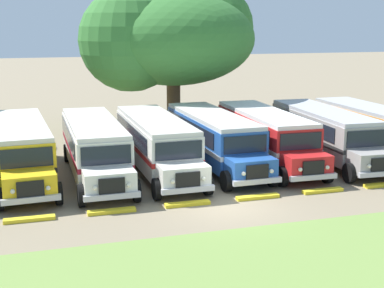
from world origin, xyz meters
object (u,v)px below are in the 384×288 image
(broad_shade_tree, at_px, (170,38))
(parked_bus_slot_6, at_px, (325,132))
(parked_bus_slot_3, at_px, (156,141))
(parked_bus_slot_5, at_px, (266,134))
(parked_bus_slot_4, at_px, (214,137))
(parked_bus_slot_1, at_px, (22,147))
(parked_bus_slot_2, at_px, (94,145))
(parked_bus_slot_7, at_px, (373,128))

(broad_shade_tree, bearing_deg, parked_bus_slot_6, -58.52)
(parked_bus_slot_3, relative_size, parked_bus_slot_6, 1.00)
(parked_bus_slot_5, relative_size, parked_bus_slot_6, 1.00)
(parked_bus_slot_4, xyz_separation_m, broad_shade_tree, (0.13, 10.08, 5.13))
(parked_bus_slot_3, height_order, parked_bus_slot_4, same)
(parked_bus_slot_1, xyz_separation_m, broad_shade_tree, (10.28, 9.86, 5.13))
(parked_bus_slot_3, bearing_deg, parked_bus_slot_1, -95.17)
(parked_bus_slot_3, xyz_separation_m, parked_bus_slot_6, (9.94, -0.20, 0.00))
(parked_bus_slot_2, relative_size, parked_bus_slot_5, 1.00)
(parked_bus_slot_1, xyz_separation_m, parked_bus_slot_6, (16.77, -0.74, 0.00))
(parked_bus_slot_3, relative_size, broad_shade_tree, 0.83)
(parked_bus_slot_2, bearing_deg, parked_bus_slot_5, 90.91)
(parked_bus_slot_1, distance_m, parked_bus_slot_3, 6.85)
(broad_shade_tree, bearing_deg, parked_bus_slot_7, -47.12)
(parked_bus_slot_1, height_order, parked_bus_slot_7, same)
(parked_bus_slot_1, distance_m, parked_bus_slot_2, 3.60)
(parked_bus_slot_5, height_order, parked_bus_slot_6, same)
(parked_bus_slot_6, distance_m, parked_bus_slot_7, 3.28)
(parked_bus_slot_2, bearing_deg, parked_bus_slot_6, 88.86)
(broad_shade_tree, bearing_deg, parked_bus_slot_2, -122.89)
(parked_bus_slot_5, height_order, parked_bus_slot_7, same)
(parked_bus_slot_1, distance_m, parked_bus_slot_4, 10.15)
(parked_bus_slot_2, relative_size, parked_bus_slot_6, 1.00)
(parked_bus_slot_6, bearing_deg, parked_bus_slot_2, -88.52)
(parked_bus_slot_5, relative_size, broad_shade_tree, 0.83)
(parked_bus_slot_2, height_order, parked_bus_slot_6, same)
(parked_bus_slot_5, bearing_deg, parked_bus_slot_4, -90.72)
(parked_bus_slot_5, xyz_separation_m, parked_bus_slot_7, (6.81, -0.33, 0.00))
(parked_bus_slot_3, bearing_deg, parked_bus_slot_4, 94.83)
(parked_bus_slot_4, distance_m, broad_shade_tree, 11.31)
(parked_bus_slot_1, bearing_deg, broad_shade_tree, 130.53)
(parked_bus_slot_5, bearing_deg, broad_shade_tree, -162.43)
(parked_bus_slot_4, bearing_deg, parked_bus_slot_5, 86.42)
(parked_bus_slot_1, distance_m, parked_bus_slot_7, 20.06)
(parked_bus_slot_4, relative_size, parked_bus_slot_7, 1.00)
(parked_bus_slot_4, height_order, parked_bus_slot_5, same)
(parked_bus_slot_7, bearing_deg, parked_bus_slot_4, -92.38)
(parked_bus_slot_1, bearing_deg, parked_bus_slot_5, 85.27)
(parked_bus_slot_2, height_order, parked_bus_slot_5, same)
(parked_bus_slot_4, distance_m, parked_bus_slot_6, 6.64)
(parked_bus_slot_5, bearing_deg, parked_bus_slot_6, 84.90)
(parked_bus_slot_4, xyz_separation_m, parked_bus_slot_7, (9.90, -0.44, 0.00))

